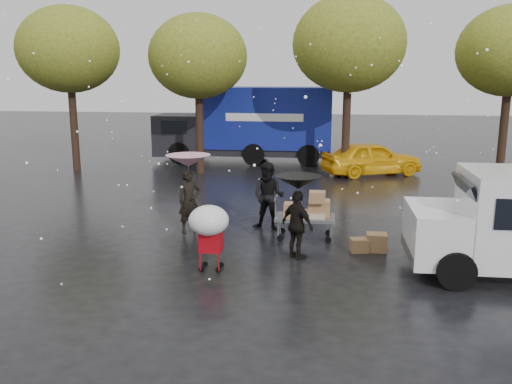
# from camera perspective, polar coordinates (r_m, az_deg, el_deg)

# --- Properties ---
(ground) EXTENTS (90.00, 90.00, 0.00)m
(ground) POSITION_cam_1_polar(r_m,az_deg,el_deg) (12.80, -0.86, -6.43)
(ground) COLOR black
(ground) RESTS_ON ground
(person_pink) EXTENTS (0.73, 0.69, 1.68)m
(person_pink) POSITION_cam_1_polar(r_m,az_deg,el_deg) (14.35, -7.03, -0.95)
(person_pink) COLOR black
(person_pink) RESTS_ON ground
(person_middle) EXTENTS (1.01, 0.86, 1.83)m
(person_middle) POSITION_cam_1_polar(r_m,az_deg,el_deg) (14.45, 1.35, -0.47)
(person_middle) COLOR black
(person_middle) RESTS_ON ground
(person_black) EXTENTS (0.94, 0.91, 1.58)m
(person_black) POSITION_cam_1_polar(r_m,az_deg,el_deg) (12.24, 4.39, -3.48)
(person_black) COLOR black
(person_black) RESTS_ON ground
(umbrella_pink) EXTENTS (1.17, 1.17, 2.07)m
(umbrella_pink) POSITION_cam_1_polar(r_m,az_deg,el_deg) (14.14, -7.15, 3.29)
(umbrella_pink) COLOR #4C4C4C
(umbrella_pink) RESTS_ON ground
(umbrella_black) EXTENTS (1.03, 1.03, 1.92)m
(umbrella_black) POSITION_cam_1_polar(r_m,az_deg,el_deg) (12.01, 4.46, 1.00)
(umbrella_black) COLOR #4C4C4C
(umbrella_black) RESTS_ON ground
(vendor_cart) EXTENTS (1.52, 0.80, 1.27)m
(vendor_cart) POSITION_cam_1_polar(r_m,az_deg,el_deg) (13.74, 5.53, -2.01)
(vendor_cart) COLOR slate
(vendor_cart) RESTS_ON ground
(shopping_cart) EXTENTS (0.84, 0.84, 1.46)m
(shopping_cart) POSITION_cam_1_polar(r_m,az_deg,el_deg) (11.32, -4.96, -3.36)
(shopping_cart) COLOR #BC0A14
(shopping_cart) RESTS_ON ground
(blue_truck) EXTENTS (8.30, 2.60, 3.50)m
(blue_truck) POSITION_cam_1_polar(r_m,az_deg,el_deg) (25.83, -0.65, 7.12)
(blue_truck) COLOR navy
(blue_truck) RESTS_ON ground
(box_ground_near) EXTENTS (0.49, 0.39, 0.43)m
(box_ground_near) POSITION_cam_1_polar(r_m,az_deg,el_deg) (13.18, 12.58, -5.19)
(box_ground_near) COLOR olive
(box_ground_near) RESTS_ON ground
(box_ground_far) EXTENTS (0.46, 0.39, 0.32)m
(box_ground_far) POSITION_cam_1_polar(r_m,az_deg,el_deg) (13.06, 10.81, -5.52)
(box_ground_far) COLOR olive
(box_ground_far) RESTS_ON ground
(yellow_taxi) EXTENTS (4.42, 3.10, 1.40)m
(yellow_taxi) POSITION_cam_1_polar(r_m,az_deg,el_deg) (22.92, 12.09, 3.51)
(yellow_taxi) COLOR #FDB60D
(yellow_taxi) RESTS_ON ground
(tree_row) EXTENTS (21.60, 4.40, 7.12)m
(tree_row) POSITION_cam_1_polar(r_m,az_deg,el_deg) (22.11, 1.79, 14.70)
(tree_row) COLOR black
(tree_row) RESTS_ON ground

